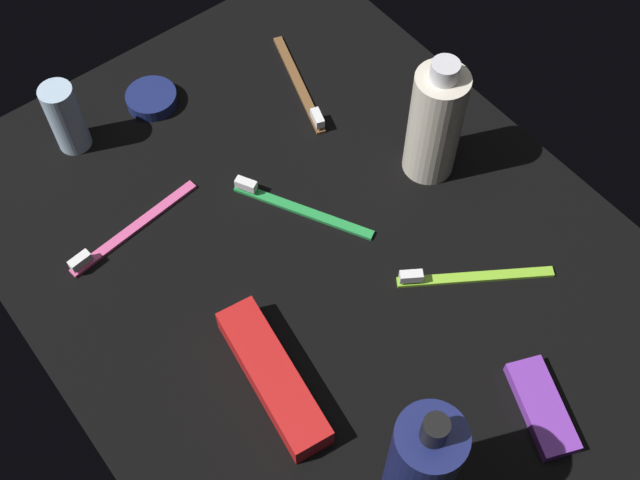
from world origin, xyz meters
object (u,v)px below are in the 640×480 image
object	(u,v)px
toothpaste_box_red	(273,377)
toothbrush_lime	(466,276)
snack_bar_purple	(542,407)
lotion_bottle	(421,467)
toothbrush_brown	(301,88)
cream_tin_left	(152,99)
deodorant_stick	(66,118)
toothbrush_green	(294,206)
bodywash_bottle	(435,123)
toothbrush_pink	(127,231)

from	to	relation	value
toothpaste_box_red	toothbrush_lime	bearing A→B (deg)	-89.85
snack_bar_purple	lotion_bottle	bearing A→B (deg)	105.90
toothbrush_brown	cream_tin_left	bearing A→B (deg)	57.99
deodorant_stick	toothbrush_green	xyz separation A→B (cm)	(-25.26, -15.70, -4.27)
bodywash_bottle	toothbrush_lime	distance (cm)	18.17
lotion_bottle	deodorant_stick	bearing A→B (deg)	4.16
lotion_bottle	toothbrush_pink	bearing A→B (deg)	8.27
toothbrush_brown	toothbrush_lime	xyz separation A→B (cm)	(-34.27, 2.75, 0.00)
lotion_bottle	bodywash_bottle	distance (cm)	40.55
toothpaste_box_red	toothbrush_brown	bearing A→B (deg)	-33.53
snack_bar_purple	toothbrush_pink	bearing A→B (deg)	49.26
cream_tin_left	snack_bar_purple	bearing A→B (deg)	-171.40
toothbrush_brown	toothbrush_green	xyz separation A→B (cm)	(-14.52, 12.21, 0.00)
bodywash_bottle	toothbrush_pink	distance (cm)	38.28
deodorant_stick	toothbrush_lime	distance (cm)	51.74
toothbrush_brown	lotion_bottle	bearing A→B (deg)	154.00
lotion_bottle	deodorant_stick	distance (cm)	59.43
lotion_bottle	toothpaste_box_red	world-z (taller)	lotion_bottle
toothbrush_brown	toothbrush_lime	world-z (taller)	same
toothbrush_brown	toothpaste_box_red	distance (cm)	41.26
bodywash_bottle	toothbrush_brown	size ratio (longest dim) A/B	1.01
lotion_bottle	cream_tin_left	size ratio (longest dim) A/B	3.05
toothbrush_lime	toothbrush_pink	bearing A→B (deg)	43.04
snack_bar_purple	bodywash_bottle	bearing A→B (deg)	1.11
toothpaste_box_red	snack_bar_purple	bearing A→B (deg)	-126.34
bodywash_bottle	snack_bar_purple	xyz separation A→B (cm)	(-30.85, 12.30, -7.26)
deodorant_stick	snack_bar_purple	size ratio (longest dim) A/B	0.94
toothbrush_brown	cream_tin_left	world-z (taller)	toothbrush_brown
toothbrush_green	toothbrush_lime	bearing A→B (deg)	-154.42
lotion_bottle	toothbrush_pink	world-z (taller)	lotion_bottle
bodywash_bottle	toothbrush_pink	size ratio (longest dim) A/B	0.98
lotion_bottle	bodywash_bottle	bearing A→B (deg)	-44.57
toothbrush_pink	cream_tin_left	size ratio (longest dim) A/B	2.71
deodorant_stick	bodywash_bottle	bearing A→B (deg)	-132.73
toothbrush_green	toothpaste_box_red	xyz separation A→B (cm)	(-16.32, 15.18, 0.99)
toothpaste_box_red	bodywash_bottle	bearing A→B (deg)	-62.56
lotion_bottle	snack_bar_purple	bearing A→B (deg)	-96.95
deodorant_stick	lotion_bottle	bearing A→B (deg)	-175.84
toothbrush_brown	toothbrush_pink	bearing A→B (deg)	99.90
toothbrush_pink	deodorant_stick	bearing A→B (deg)	-7.07
bodywash_bottle	toothpaste_box_red	world-z (taller)	bodywash_bottle
toothbrush_green	toothpaste_box_red	size ratio (longest dim) A/B	0.93
toothbrush_pink	toothpaste_box_red	size ratio (longest dim) A/B	1.02
toothbrush_lime	snack_bar_purple	distance (cm)	16.77
toothbrush_pink	toothpaste_box_red	xyz separation A→B (cm)	(-25.62, -2.50, 0.99)
lotion_bottle	toothbrush_lime	bearing A→B (deg)	-55.89
bodywash_bottle	snack_bar_purple	bearing A→B (deg)	158.26
toothbrush_pink	bodywash_bottle	bearing A→B (deg)	-112.38
toothbrush_green	toothbrush_pink	xyz separation A→B (cm)	(9.31, 17.68, 0.00)
toothpaste_box_red	cream_tin_left	bearing A→B (deg)	-6.51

